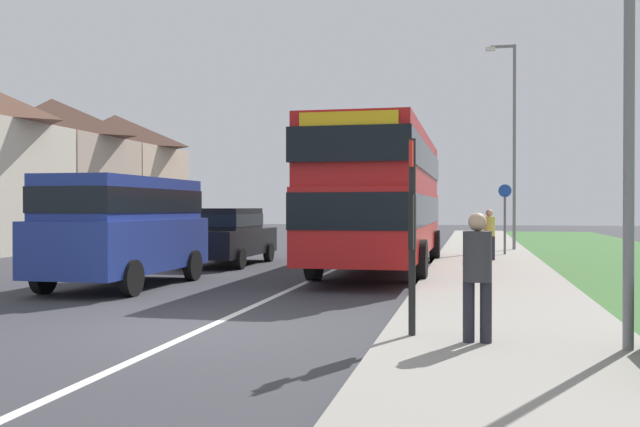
# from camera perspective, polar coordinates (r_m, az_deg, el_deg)

# --- Properties ---
(ground_plane) EXTENTS (120.00, 120.00, 0.00)m
(ground_plane) POSITION_cam_1_polar(r_m,az_deg,el_deg) (10.15, -9.63, -9.34)
(ground_plane) COLOR #38383D
(lane_marking_centre) EXTENTS (0.14, 60.00, 0.01)m
(lane_marking_centre) POSITION_cam_1_polar(r_m,az_deg,el_deg) (17.76, 0.10, -5.08)
(lane_marking_centre) COLOR silver
(lane_marking_centre) RESTS_ON ground_plane
(pavement_near_side) EXTENTS (3.20, 68.00, 0.12)m
(pavement_near_side) POSITION_cam_1_polar(r_m,az_deg,el_deg) (15.37, 14.03, -5.76)
(pavement_near_side) COLOR gray
(pavement_near_side) RESTS_ON ground_plane
(double_decker_bus) EXTENTS (2.80, 11.06, 3.70)m
(double_decker_bus) POSITION_cam_1_polar(r_m,az_deg,el_deg) (19.29, 5.13, 1.72)
(double_decker_bus) COLOR red
(double_decker_bus) RESTS_ON ground_plane
(parked_van_blue) EXTENTS (2.11, 4.91, 2.38)m
(parked_van_blue) POSITION_cam_1_polar(r_m,az_deg,el_deg) (15.79, -15.69, -0.72)
(parked_van_blue) COLOR navy
(parked_van_blue) RESTS_ON ground_plane
(parked_car_black) EXTENTS (1.92, 4.60, 1.70)m
(parked_car_black) POSITION_cam_1_polar(r_m,az_deg,el_deg) (21.16, -7.60, -1.66)
(parked_car_black) COLOR black
(parked_car_black) RESTS_ON ground_plane
(pedestrian_at_stop) EXTENTS (0.34, 0.34, 1.67)m
(pedestrian_at_stop) POSITION_cam_1_polar(r_m,az_deg,el_deg) (8.55, 12.73, -4.60)
(pedestrian_at_stop) COLOR #23232D
(pedestrian_at_stop) RESTS_ON ground_plane
(pedestrian_walking_away) EXTENTS (0.34, 0.34, 1.67)m
(pedestrian_walking_away) POSITION_cam_1_polar(r_m,az_deg,el_deg) (21.92, 13.66, -1.49)
(pedestrian_walking_away) COLOR #23232D
(pedestrian_walking_away) RESTS_ON ground_plane
(bus_stop_sign) EXTENTS (0.09, 0.52, 2.60)m
(bus_stop_sign) POSITION_cam_1_polar(r_m,az_deg,el_deg) (8.87, 7.54, -0.75)
(bus_stop_sign) COLOR black
(bus_stop_sign) RESTS_ON ground_plane
(cycle_route_sign) EXTENTS (0.44, 0.08, 2.52)m
(cycle_route_sign) POSITION_cam_1_polar(r_m,az_deg,el_deg) (24.77, 14.86, -0.21)
(cycle_route_sign) COLOR slate
(cycle_route_sign) RESTS_ON ground_plane
(street_lamp_near) EXTENTS (1.14, 0.20, 6.79)m
(street_lamp_near) POSITION_cam_1_polar(r_m,az_deg,el_deg) (8.88, 23.21, 14.80)
(street_lamp_near) COLOR slate
(street_lamp_near) RESTS_ON ground_plane
(street_lamp_mid) EXTENTS (1.14, 0.20, 7.96)m
(street_lamp_mid) POSITION_cam_1_polar(r_m,az_deg,el_deg) (27.88, 15.38, 6.26)
(street_lamp_mid) COLOR slate
(street_lamp_mid) RESTS_ON ground_plane
(house_terrace_far_side) EXTENTS (6.09, 23.00, 6.71)m
(house_terrace_far_side) POSITION_cam_1_polar(r_m,az_deg,el_deg) (31.90, -23.91, 3.38)
(house_terrace_far_side) COLOR tan
(house_terrace_far_side) RESTS_ON ground_plane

